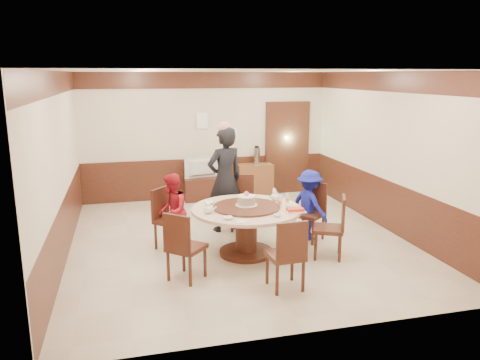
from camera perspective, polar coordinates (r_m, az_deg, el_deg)
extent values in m
plane|color=beige|center=(7.99, -0.15, -7.36)|extent=(6.00, 6.00, 0.00)
plane|color=silver|center=(7.50, -0.16, 13.15)|extent=(6.00, 6.00, 0.00)
cube|color=beige|center=(10.53, -4.11, 5.37)|extent=(5.50, 0.04, 2.80)
cube|color=beige|center=(4.84, 8.46, -3.57)|extent=(5.50, 0.04, 2.80)
cube|color=beige|center=(7.47, -21.10, 1.48)|extent=(0.04, 6.00, 2.80)
cube|color=beige|center=(8.70, 17.75, 3.23)|extent=(0.04, 6.00, 2.80)
cube|color=#421E14|center=(7.85, -0.15, -4.28)|extent=(5.50, 6.00, 0.90)
cube|color=#421E14|center=(7.51, -0.16, 11.81)|extent=(5.50, 6.00, 0.35)
cube|color=#421E14|center=(11.02, 5.76, 3.82)|extent=(1.05, 0.08, 2.18)
cube|color=#86D095|center=(11.03, 5.73, 3.84)|extent=(0.88, 0.02, 2.05)
cylinder|color=#421E14|center=(7.41, 0.76, -8.76)|extent=(0.84, 0.84, 0.06)
cylinder|color=#421E14|center=(7.30, 0.77, -6.39)|extent=(0.34, 0.34, 0.65)
cylinder|color=beige|center=(7.19, 0.78, -3.60)|extent=(1.68, 1.68, 0.05)
cylinder|color=#421E14|center=(7.18, 0.78, -3.29)|extent=(1.03, 1.03, 0.03)
cube|color=#421E14|center=(7.96, 8.40, -4.18)|extent=(0.62, 0.62, 0.06)
cube|color=#421E14|center=(8.06, 9.18, -1.99)|extent=(0.29, 0.35, 0.50)
cube|color=#421E14|center=(8.03, 8.34, -5.82)|extent=(0.36, 0.36, 0.42)
cube|color=#421E14|center=(8.43, 0.27, -3.07)|extent=(0.54, 0.54, 0.06)
cube|color=#421E14|center=(8.56, 0.28, -0.95)|extent=(0.42, 0.14, 0.50)
cube|color=#421E14|center=(8.50, 0.27, -4.63)|extent=(0.36, 0.36, 0.42)
cube|color=#421E14|center=(7.61, -8.40, -4.96)|extent=(0.62, 0.62, 0.06)
cube|color=#421E14|center=(7.66, -9.71, -2.78)|extent=(0.32, 0.33, 0.50)
cube|color=#421E14|center=(7.69, -8.34, -6.66)|extent=(0.36, 0.36, 0.42)
cube|color=#421E14|center=(6.46, -6.55, -8.19)|extent=(0.62, 0.62, 0.06)
cube|color=#421E14|center=(6.21, -7.74, -6.45)|extent=(0.34, 0.31, 0.50)
cube|color=#421E14|center=(6.55, -6.50, -10.16)|extent=(0.36, 0.36, 0.42)
cube|color=#421E14|center=(6.18, 5.53, -9.14)|extent=(0.46, 0.46, 0.06)
cube|color=#421E14|center=(5.90, 6.38, -7.43)|extent=(0.42, 0.06, 0.50)
cube|color=#421E14|center=(6.27, 5.49, -11.18)|extent=(0.36, 0.36, 0.42)
cube|color=#421E14|center=(7.28, 10.71, -5.89)|extent=(0.58, 0.58, 0.06)
cube|color=#421E14|center=(7.20, 12.47, -3.92)|extent=(0.21, 0.40, 0.50)
cube|color=#421E14|center=(7.36, 10.63, -7.66)|extent=(0.36, 0.36, 0.42)
imported|color=black|center=(8.27, -1.86, 0.07)|extent=(0.79, 0.63, 1.87)
imported|color=#AC1725|center=(7.56, -8.27, -3.80)|extent=(0.58, 0.68, 1.23)
imported|color=navy|center=(7.99, 8.46, -3.01)|extent=(0.69, 0.88, 1.19)
cylinder|color=white|center=(7.21, 0.79, -3.04)|extent=(0.34, 0.34, 0.01)
cylinder|color=tan|center=(7.19, 0.79, -2.52)|extent=(0.27, 0.27, 0.12)
cylinder|color=white|center=(7.17, 0.79, -1.98)|extent=(0.28, 0.28, 0.01)
sphere|color=#E96E79|center=(7.16, 0.79, -1.69)|extent=(0.08, 0.08, 0.08)
ellipsoid|color=white|center=(6.90, -3.88, -3.59)|extent=(0.17, 0.15, 0.13)
ellipsoid|color=white|center=(7.59, 4.31, -2.08)|extent=(0.17, 0.15, 0.13)
imported|color=white|center=(7.40, -3.75, -2.79)|extent=(0.16, 0.16, 0.04)
imported|color=white|center=(6.77, 4.60, -4.30)|extent=(0.12, 0.12, 0.04)
imported|color=white|center=(6.63, -1.46, -4.65)|extent=(0.14, 0.14, 0.03)
imported|color=white|center=(7.26, 6.00, -3.15)|extent=(0.13, 0.13, 0.04)
cylinder|color=white|center=(6.52, 0.12, -5.05)|extent=(0.18, 0.18, 0.01)
cylinder|color=white|center=(7.76, 3.05, -2.14)|extent=(0.18, 0.18, 0.01)
cube|color=white|center=(7.01, 6.71, -3.83)|extent=(0.30, 0.20, 0.02)
cube|color=red|center=(7.00, 6.71, -3.58)|extent=(0.24, 0.15, 0.04)
cylinder|color=white|center=(7.25, 4.89, -2.63)|extent=(0.06, 0.06, 0.16)
cylinder|color=white|center=(7.40, 5.79, -2.35)|extent=(0.06, 0.06, 0.16)
cylinder|color=white|center=(7.68, 4.19, -1.75)|extent=(0.06, 0.06, 0.16)
cube|color=#421E14|center=(10.47, -4.49, -1.08)|extent=(0.85, 0.45, 0.50)
imported|color=gray|center=(10.37, -4.54, 1.49)|extent=(0.80, 0.26, 0.46)
cube|color=brown|center=(10.73, 1.79, -0.03)|extent=(0.80, 0.40, 0.75)
cylinder|color=silver|center=(10.63, 2.05, 2.96)|extent=(0.15, 0.15, 0.38)
cube|color=white|center=(10.43, -4.64, 7.22)|extent=(0.25, 0.00, 0.35)
cube|color=white|center=(10.59, -1.13, 5.71)|extent=(0.30, 0.00, 0.22)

